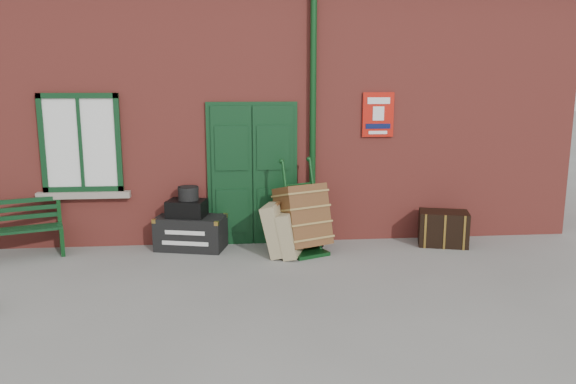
{
  "coord_description": "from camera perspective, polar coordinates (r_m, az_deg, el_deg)",
  "views": [
    {
      "loc": [
        -0.58,
        -7.3,
        2.56
      ],
      "look_at": [
        0.18,
        0.6,
        1.0
      ],
      "focal_mm": 35.0,
      "sensor_mm": 36.0,
      "label": 1
    }
  ],
  "objects": [
    {
      "name": "houdini_trunk",
      "position": [
        8.87,
        -9.83,
        -4.08
      ],
      "size": [
        1.14,
        0.81,
        0.52
      ],
      "primitive_type": "cube",
      "rotation": [
        0.0,
        0.0,
        -0.25
      ],
      "color": "black",
      "rests_on": "ground"
    },
    {
      "name": "porter_trolley",
      "position": [
        8.5,
        1.5,
        -2.63
      ],
      "size": [
        0.91,
        0.94,
        1.4
      ],
      "rotation": [
        0.0,
        0.0,
        0.42
      ],
      "color": "#0E3816",
      "rests_on": "ground"
    },
    {
      "name": "suitcase_back",
      "position": [
        8.38,
        -1.15,
        -3.81
      ],
      "size": [
        0.55,
        0.65,
        0.8
      ],
      "primitive_type": "cube",
      "rotation": [
        0.0,
        -0.23,
        -0.33
      ],
      "color": "tan",
      "rests_on": "ground"
    },
    {
      "name": "station_building",
      "position": [
        10.82,
        -2.48,
        9.01
      ],
      "size": [
        10.3,
        4.3,
        4.36
      ],
      "color": "#A53E35",
      "rests_on": "ground"
    },
    {
      "name": "dark_trunk",
      "position": [
        9.28,
        15.49,
        -3.57
      ],
      "size": [
        0.86,
        0.68,
        0.55
      ],
      "primitive_type": "cube",
      "rotation": [
        0.0,
        0.0,
        -0.27
      ],
      "color": "black",
      "rests_on": "ground"
    },
    {
      "name": "ground",
      "position": [
        7.76,
        -0.91,
        -8.15
      ],
      "size": [
        80.0,
        80.0,
        0.0
      ],
      "primitive_type": "plane",
      "color": "gray",
      "rests_on": "ground"
    },
    {
      "name": "bench",
      "position": [
        9.22,
        -26.37,
        -3.34
      ],
      "size": [
        1.49,
        0.87,
        0.88
      ],
      "rotation": [
        0.0,
        0.0,
        0.33
      ],
      "color": "#0D3217",
      "rests_on": "ground"
    },
    {
      "name": "strongbox",
      "position": [
        8.78,
        -10.24,
        -1.64
      ],
      "size": [
        0.65,
        0.54,
        0.26
      ],
      "primitive_type": "cube",
      "rotation": [
        0.0,
        0.0,
        -0.25
      ],
      "color": "black",
      "rests_on": "houdini_trunk"
    },
    {
      "name": "hatbox",
      "position": [
        8.74,
        -10.09,
        -0.13
      ],
      "size": [
        0.38,
        0.38,
        0.21
      ],
      "primitive_type": "cylinder",
      "rotation": [
        0.0,
        0.0,
        -0.25
      ],
      "color": "black",
      "rests_on": "strongbox"
    },
    {
      "name": "suitcase_front",
      "position": [
        8.32,
        0.14,
        -4.33
      ],
      "size": [
        0.47,
        0.58,
        0.69
      ],
      "primitive_type": "cube",
      "rotation": [
        0.0,
        -0.2,
        -0.33
      ],
      "color": "tan",
      "rests_on": "ground"
    }
  ]
}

